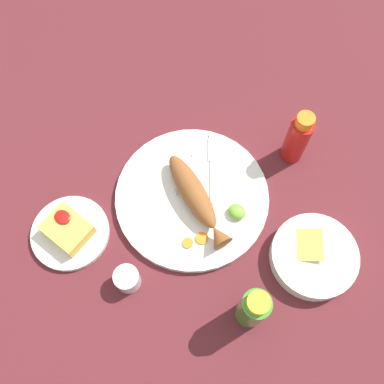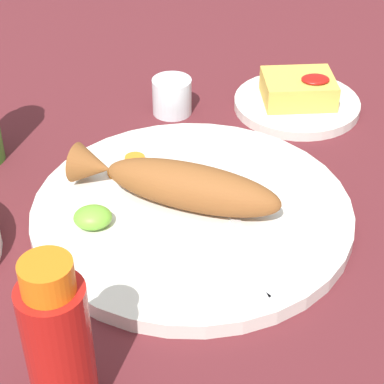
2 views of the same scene
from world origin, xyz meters
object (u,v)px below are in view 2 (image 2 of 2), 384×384
Objects in this scene: fork_far at (210,260)px; side_plate_fries at (297,104)px; fried_fish at (177,184)px; hot_sauce_bottle_red at (59,345)px; main_plate at (192,212)px; salt_cup at (172,98)px; fork_near at (250,247)px.

side_plate_fries is (0.16, 0.34, -0.01)m from fork_far.
fried_fish is 0.28m from hot_sauce_bottle_red.
side_plate_fries is at bearing 75.85° from fried_fish.
main_plate is at bearing 63.69° from hot_sauce_bottle_red.
main_plate is 0.04m from fried_fish.
fork_far is (0.03, -0.10, -0.03)m from fried_fish.
side_plate_fries is at bearing 117.66° from fork_far.
main_plate is at bearing -87.30° from salt_cup.
salt_cup is at bearing 77.28° from hot_sauce_bottle_red.
main_plate is 0.25m from salt_cup.
main_plate reaches higher than side_plate_fries.
fried_fish is 1.38× the size of side_plate_fries.
fried_fish is at bearing 67.41° from hot_sauce_bottle_red.
main_plate is at bearing -156.19° from fork_near.
fried_fish is at bearing -91.19° from salt_cup.
fried_fish reaches higher than fork_far.
salt_cup is (-0.01, 0.25, 0.01)m from main_plate.
fork_near is 3.27× the size of salt_cup.
fork_far is at bearing -50.59° from fried_fish.
fork_far is 0.21m from hot_sauce_bottle_red.
hot_sauce_bottle_red is 0.51m from salt_cup.
fried_fish is 4.45× the size of salt_cup.
fork_near is 0.26m from hot_sauce_bottle_red.
fork_far is (0.01, -0.10, 0.01)m from main_plate.
side_plate_fries is at bearing 55.34° from main_plate.
hot_sauce_bottle_red reaches higher than fork_near.
fork_far is 0.94× the size of hot_sauce_bottle_red.
fork_near is (0.06, -0.08, 0.01)m from main_plate.
salt_cup is at bearing 179.51° from fork_near.
fork_near is 1.11× the size of hot_sauce_bottle_red.
hot_sauce_bottle_red is 0.58m from side_plate_fries.
main_plate is 2.03× the size of side_plate_fries.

